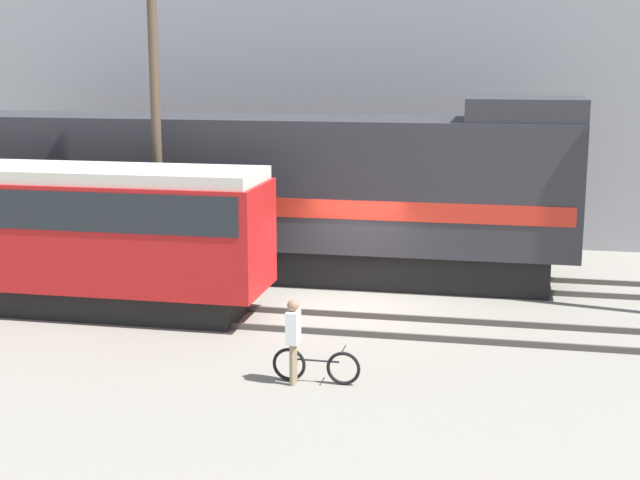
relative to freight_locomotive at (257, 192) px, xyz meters
name	(u,v)px	position (x,y,z in m)	size (l,w,h in m)	color
ground_plane	(346,306)	(3.09, -2.83, -2.36)	(120.00, 120.00, 0.00)	gray
track_near	(334,323)	(3.09, -4.49, -2.29)	(60.00, 1.51, 0.14)	#47423D
track_far	(364,277)	(3.09, 0.00, -2.29)	(60.00, 1.51, 0.14)	#47423D
building_backdrop	(402,70)	(3.09, 8.27, 3.30)	(47.18, 6.00, 11.32)	#99999E
freight_locomotive	(257,192)	(0.00, 0.00, 0.00)	(17.86, 3.04, 5.08)	black
streetcar	(67,229)	(-3.49, -4.49, -0.34)	(9.81, 2.54, 3.54)	black
bicycle	(316,366)	(3.45, -8.19, -2.03)	(1.71, 0.44, 0.72)	black
person	(293,333)	(3.04, -8.34, -1.37)	(0.22, 0.36, 1.65)	#8C7A5B
utility_pole_left	(156,120)	(-2.02, -2.24, 2.14)	(0.25, 0.25, 9.01)	#4C3D2D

